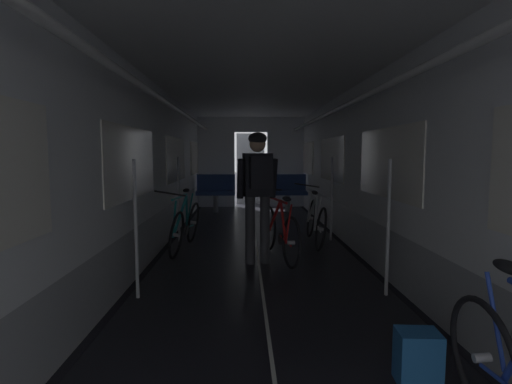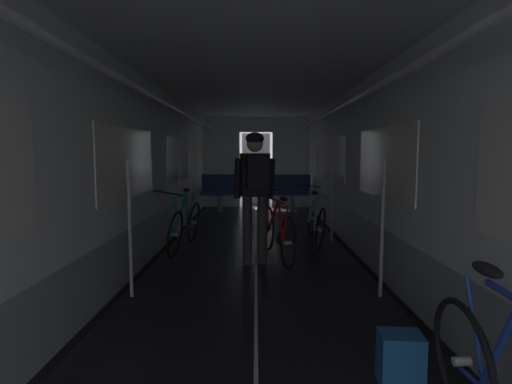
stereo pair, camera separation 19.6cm
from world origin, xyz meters
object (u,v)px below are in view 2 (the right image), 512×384
Objects in this scene: person_cyclist_aisle at (255,183)px; bicycle_red_in_aisle at (277,231)px; bicycle_teal at (185,225)px; bench_seat_far_left at (220,189)px; bench_seat_far_right at (292,189)px; bicycle_silver at (316,221)px; backpack_on_floor at (400,360)px.

bicycle_red_in_aisle is (0.30, 0.26, -0.69)m from person_cyclist_aisle.
person_cyclist_aisle is at bearing -37.21° from bicycle_teal.
bench_seat_far_left is at bearing 104.83° from bicycle_red_in_aisle.
bench_seat_far_left is 0.57× the size of person_cyclist_aisle.
bench_seat_far_right is 4.43m from bicycle_teal.
bench_seat_far_left is at bearing 117.41° from bicycle_silver.
bicycle_teal is at bearing -92.63° from bench_seat_far_left.
bicycle_silver is at bearing -62.59° from bench_seat_far_left.
bench_seat_far_left is at bearing 87.37° from bicycle_teal.
bicycle_teal reaches higher than bicycle_red_in_aisle.
person_cyclist_aisle reaches higher than bench_seat_far_right.
person_cyclist_aisle is (-0.91, -4.77, 0.50)m from bench_seat_far_right.
bicycle_teal is at bearing -116.62° from bench_seat_far_right.
bicycle_silver is 1.67m from person_cyclist_aisle.
bench_seat_far_left reaches higher than backpack_on_floor.
bicycle_silver is at bearing 9.87° from bicycle_teal.
bicycle_silver is (1.87, -3.60, -0.19)m from bench_seat_far_left.
bicycle_silver is at bearing 50.27° from person_cyclist_aisle.
backpack_on_floor is (0.61, -3.03, -0.21)m from bicycle_red_in_aisle.
bicycle_silver is at bearing -88.95° from bench_seat_far_right.
bicycle_teal is (-2.05, -0.36, 0.00)m from bicycle_silver.
person_cyclist_aisle is at bearing -100.78° from bench_seat_far_right.
bicycle_teal is at bearing 118.97° from backpack_on_floor.
person_cyclist_aisle reaches higher than bicycle_teal.
backpack_on_floor is at bearing -61.03° from bicycle_teal.
bench_seat_far_right reaches higher than bicycle_red_in_aisle.
bicycle_teal is 1.02× the size of bicycle_red_in_aisle.
bench_seat_far_right is at bearing 63.38° from bicycle_teal.
bicycle_silver reaches higher than bench_seat_far_left.
bench_seat_far_right is 2.89× the size of backpack_on_floor.
bench_seat_far_right is at bearing 82.35° from bicycle_red_in_aisle.
bicycle_silver is 1.00× the size of bicycle_teal.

